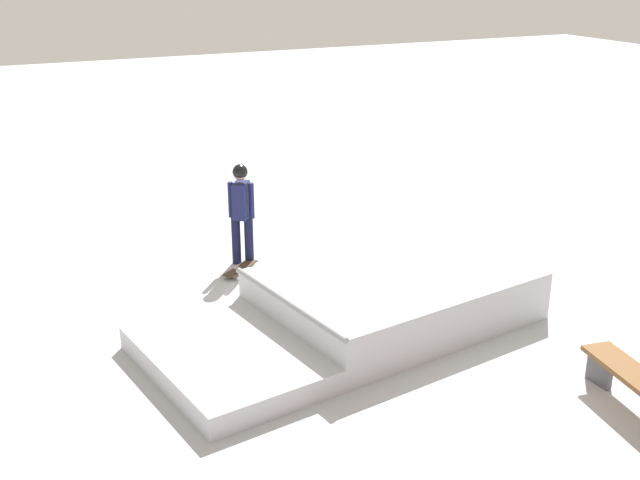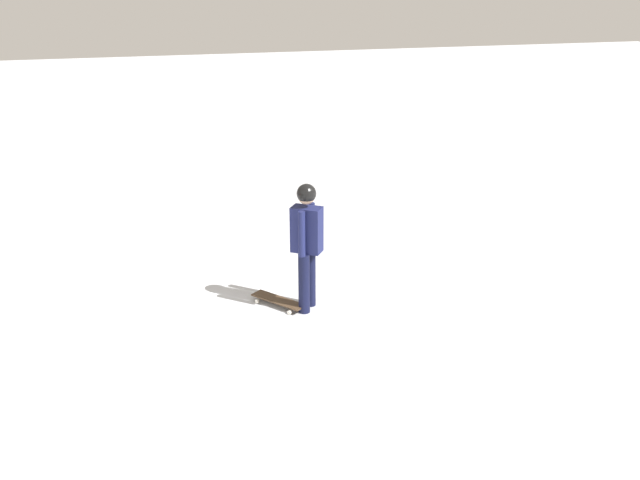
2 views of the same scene
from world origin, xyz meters
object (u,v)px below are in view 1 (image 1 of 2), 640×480
at_px(skater, 241,207).
at_px(park_bench, 636,385).
at_px(skate_ramp, 367,304).
at_px(skateboard, 241,268).

relative_size(skater, park_bench, 1.05).
distance_m(skate_ramp, skater, 3.09).
height_order(skate_ramp, skateboard, skate_ramp).
bearing_deg(skater, skate_ramp, 49.71).
distance_m(skate_ramp, skateboard, 2.74).
height_order(skater, skateboard, skater).
xyz_separation_m(skate_ramp, skateboard, (0.96, -2.56, -0.24)).
bearing_deg(skater, park_bench, 56.43).
distance_m(skate_ramp, park_bench, 3.66).
xyz_separation_m(skater, park_bench, (-2.46, 6.17, -0.65)).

